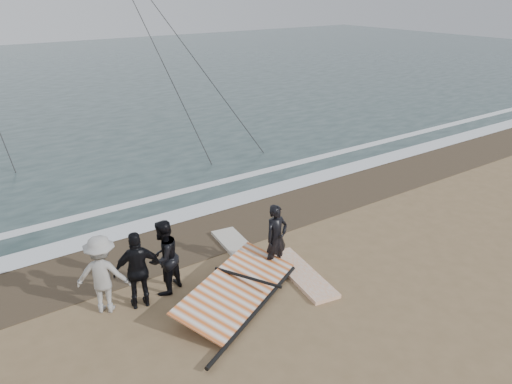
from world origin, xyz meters
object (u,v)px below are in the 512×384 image
Objects in this scene: board_white at (301,274)px; man_main at (276,238)px; board_cream at (241,250)px; sail_rig at (231,289)px.

man_main is at bearing 124.76° from board_white.
board_cream is (-0.56, 1.87, 0.00)m from board_white.
sail_rig is at bearing -121.41° from board_cream.
man_main is 0.70× the size of board_white.
board_white is 1.96m from board_cream.
board_cream is (-0.26, 1.22, -0.82)m from man_main.
man_main is 1.79m from sail_rig.
board_white is (0.30, -0.65, -0.82)m from man_main.
board_cream is 2.11m from sail_rig.
sail_rig is (-1.91, 0.26, 0.14)m from board_white.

